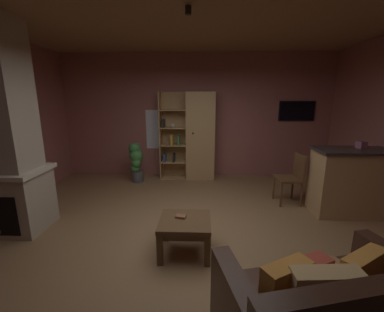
% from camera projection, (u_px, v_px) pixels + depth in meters
% --- Properties ---
extents(floor, '(6.30, 5.68, 0.02)m').
position_uv_depth(floor, '(191.00, 236.00, 3.53)').
color(floor, olive).
rests_on(floor, ground).
extents(wall_back, '(6.42, 0.06, 2.89)m').
position_uv_depth(wall_back, '(196.00, 116.00, 5.99)').
color(wall_back, '#9E5B56').
rests_on(wall_back, ground).
extents(ceiling, '(6.30, 5.68, 0.02)m').
position_uv_depth(ceiling, '(191.00, 6.00, 2.87)').
color(ceiling, '#8E6B47').
extents(window_pane_back, '(0.67, 0.01, 0.93)m').
position_uv_depth(window_pane_back, '(160.00, 129.00, 6.06)').
color(window_pane_back, white).
extents(stone_fireplace, '(1.02, 0.76, 2.89)m').
position_uv_depth(stone_fireplace, '(1.00, 141.00, 3.42)').
color(stone_fireplace, tan).
rests_on(stone_fireplace, ground).
extents(bookshelf_cabinet, '(1.27, 0.41, 2.01)m').
position_uv_depth(bookshelf_cabinet, '(197.00, 137.00, 5.83)').
color(bookshelf_cabinet, tan).
rests_on(bookshelf_cabinet, ground).
extents(kitchen_bar_counter, '(1.47, 0.63, 1.09)m').
position_uv_depth(kitchen_bar_counter, '(359.00, 182.00, 4.07)').
color(kitchen_bar_counter, tan).
rests_on(kitchen_bar_counter, ground).
extents(tissue_box, '(0.14, 0.14, 0.11)m').
position_uv_depth(tissue_box, '(361.00, 145.00, 4.03)').
color(tissue_box, '#995972').
rests_on(tissue_box, kitchen_bar_counter).
extents(coffee_table, '(0.62, 0.58, 0.44)m').
position_uv_depth(coffee_table, '(185.00, 226.00, 3.07)').
color(coffee_table, brown).
rests_on(coffee_table, ground).
extents(table_book_0, '(0.14, 0.11, 0.03)m').
position_uv_depth(table_book_0, '(181.00, 216.00, 3.11)').
color(table_book_0, brown).
rests_on(table_book_0, coffee_table).
extents(dining_chair, '(0.46, 0.46, 0.92)m').
position_uv_depth(dining_chair, '(293.00, 175.00, 4.50)').
color(dining_chair, brown).
rests_on(dining_chair, ground).
extents(potted_floor_plant, '(0.32, 0.32, 0.90)m').
position_uv_depth(potted_floor_plant, '(136.00, 160.00, 5.66)').
color(potted_floor_plant, '#4C4C51').
rests_on(potted_floor_plant, ground).
extents(wall_mounted_tv, '(0.81, 0.06, 0.45)m').
position_uv_depth(wall_mounted_tv, '(297.00, 111.00, 5.81)').
color(wall_mounted_tv, black).
extents(track_light_spot_1, '(0.07, 0.07, 0.09)m').
position_uv_depth(track_light_spot_1, '(188.00, 10.00, 2.76)').
color(track_light_spot_1, black).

